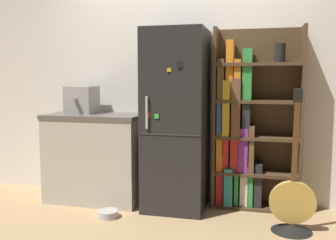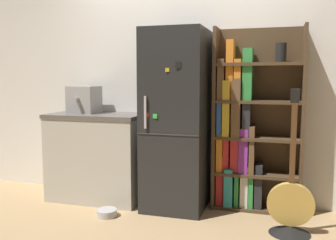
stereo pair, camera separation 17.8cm
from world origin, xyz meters
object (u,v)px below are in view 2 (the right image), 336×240
at_px(refrigerator, 176,120).
at_px(bookshelf, 247,128).
at_px(espresso_machine, 84,100).
at_px(pet_bowl, 107,212).
at_px(guitar, 290,214).

distance_m(refrigerator, bookshelf, 0.70).
xyz_separation_m(refrigerator, bookshelf, (0.67, 0.18, -0.08)).
xyz_separation_m(espresso_machine, pet_bowl, (0.50, -0.52, -1.03)).
bearing_deg(bookshelf, pet_bowl, -152.91).
relative_size(bookshelf, guitar, 1.47).
distance_m(refrigerator, espresso_machine, 1.08).
xyz_separation_m(bookshelf, espresso_machine, (-1.73, -0.11, 0.26)).
bearing_deg(guitar, pet_bowl, -177.35).
xyz_separation_m(refrigerator, guitar, (1.09, -0.37, -0.71)).
bearing_deg(guitar, refrigerator, 161.40).
bearing_deg(refrigerator, espresso_machine, 175.87).
relative_size(refrigerator, pet_bowl, 9.05).
xyz_separation_m(bookshelf, guitar, (0.42, -0.55, -0.63)).
distance_m(espresso_machine, guitar, 2.37).
bearing_deg(refrigerator, guitar, -18.60).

